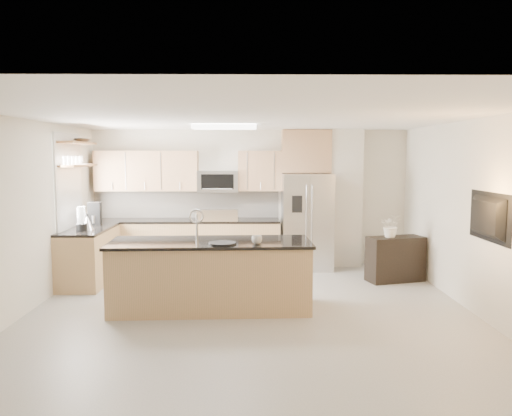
{
  "coord_description": "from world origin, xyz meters",
  "views": [
    {
      "loc": [
        -0.01,
        -6.34,
        2.11
      ],
      "look_at": [
        0.09,
        1.3,
        1.31
      ],
      "focal_mm": 35.0,
      "sensor_mm": 36.0,
      "label": 1
    }
  ],
  "objects_px": {
    "range": "(218,243)",
    "refrigerator": "(307,221)",
    "cup": "(257,240)",
    "microwave": "(218,181)",
    "flower_vase": "(391,220)",
    "platter": "(222,243)",
    "bowl": "(82,140)",
    "blender": "(81,220)",
    "coffee_maker": "(95,214)",
    "kettle": "(87,223)",
    "island": "(211,275)",
    "television": "(483,217)",
    "credenza": "(395,259)"
  },
  "relations": [
    {
      "from": "island",
      "to": "credenza",
      "type": "relative_size",
      "value": 2.94
    },
    {
      "from": "refrigerator",
      "to": "blender",
      "type": "bearing_deg",
      "value": -160.12
    },
    {
      "from": "credenza",
      "to": "coffee_maker",
      "type": "distance_m",
      "value": 5.21
    },
    {
      "from": "credenza",
      "to": "platter",
      "type": "relative_size",
      "value": 2.55
    },
    {
      "from": "platter",
      "to": "kettle",
      "type": "bearing_deg",
      "value": 146.62
    },
    {
      "from": "kettle",
      "to": "coffee_maker",
      "type": "distance_m",
      "value": 0.63
    },
    {
      "from": "refrigerator",
      "to": "island",
      "type": "distance_m",
      "value": 2.98
    },
    {
      "from": "microwave",
      "to": "platter",
      "type": "bearing_deg",
      "value": -85.39
    },
    {
      "from": "cup",
      "to": "flower_vase",
      "type": "relative_size",
      "value": 0.24
    },
    {
      "from": "refrigerator",
      "to": "kettle",
      "type": "relative_size",
      "value": 6.85
    },
    {
      "from": "blender",
      "to": "refrigerator",
      "type": "bearing_deg",
      "value": 19.88
    },
    {
      "from": "kettle",
      "to": "television",
      "type": "bearing_deg",
      "value": -18.55
    },
    {
      "from": "cup",
      "to": "bowl",
      "type": "xyz_separation_m",
      "value": [
        -2.94,
        2.08,
        1.38
      ]
    },
    {
      "from": "island",
      "to": "credenza",
      "type": "xyz_separation_m",
      "value": [
        2.99,
        1.5,
        -0.1
      ]
    },
    {
      "from": "island",
      "to": "kettle",
      "type": "xyz_separation_m",
      "value": [
        -2.08,
        1.26,
        0.56
      ]
    },
    {
      "from": "flower_vase",
      "to": "platter",
      "type": "bearing_deg",
      "value": -148.32
    },
    {
      "from": "range",
      "to": "television",
      "type": "height_order",
      "value": "television"
    },
    {
      "from": "platter",
      "to": "bowl",
      "type": "relative_size",
      "value": 1.05
    },
    {
      "from": "flower_vase",
      "to": "television",
      "type": "bearing_deg",
      "value": -74.81
    },
    {
      "from": "range",
      "to": "refrigerator",
      "type": "distance_m",
      "value": 1.71
    },
    {
      "from": "kettle",
      "to": "bowl",
      "type": "height_order",
      "value": "bowl"
    },
    {
      "from": "flower_vase",
      "to": "bowl",
      "type": "bearing_deg",
      "value": 175.62
    },
    {
      "from": "bowl",
      "to": "platter",
      "type": "bearing_deg",
      "value": -39.95
    },
    {
      "from": "credenza",
      "to": "television",
      "type": "height_order",
      "value": "television"
    },
    {
      "from": "range",
      "to": "refrigerator",
      "type": "bearing_deg",
      "value": -1.6
    },
    {
      "from": "island",
      "to": "refrigerator",
      "type": "bearing_deg",
      "value": 55.33
    },
    {
      "from": "coffee_maker",
      "to": "island",
      "type": "bearing_deg",
      "value": -41.18
    },
    {
      "from": "microwave",
      "to": "television",
      "type": "distance_m",
      "value": 4.79
    },
    {
      "from": "refrigerator",
      "to": "credenza",
      "type": "height_order",
      "value": "refrigerator"
    },
    {
      "from": "microwave",
      "to": "flower_vase",
      "type": "distance_m",
      "value": 3.24
    },
    {
      "from": "island",
      "to": "flower_vase",
      "type": "xyz_separation_m",
      "value": [
        2.9,
        1.46,
        0.58
      ]
    },
    {
      "from": "microwave",
      "to": "range",
      "type": "bearing_deg",
      "value": -90.0
    },
    {
      "from": "blender",
      "to": "coffee_maker",
      "type": "distance_m",
      "value": 0.75
    },
    {
      "from": "kettle",
      "to": "refrigerator",
      "type": "bearing_deg",
      "value": 18.28
    },
    {
      "from": "island",
      "to": "coffee_maker",
      "type": "distance_m",
      "value": 2.93
    },
    {
      "from": "credenza",
      "to": "cup",
      "type": "relative_size",
      "value": 6.65
    },
    {
      "from": "range",
      "to": "platter",
      "type": "relative_size",
      "value": 3.08
    },
    {
      "from": "range",
      "to": "microwave",
      "type": "bearing_deg",
      "value": 90.0
    },
    {
      "from": "microwave",
      "to": "platter",
      "type": "distance_m",
      "value": 2.96
    },
    {
      "from": "island",
      "to": "flower_vase",
      "type": "bearing_deg",
      "value": 24.89
    },
    {
      "from": "platter",
      "to": "flower_vase",
      "type": "xyz_separation_m",
      "value": [
        2.72,
        1.68,
        0.09
      ]
    },
    {
      "from": "microwave",
      "to": "island",
      "type": "relative_size",
      "value": 0.27
    },
    {
      "from": "platter",
      "to": "television",
      "type": "distance_m",
      "value": 3.32
    },
    {
      "from": "cup",
      "to": "flower_vase",
      "type": "xyz_separation_m",
      "value": [
        2.27,
        1.69,
        0.05
      ]
    },
    {
      "from": "bowl",
      "to": "credenza",
      "type": "bearing_deg",
      "value": -3.83
    },
    {
      "from": "island",
      "to": "bowl",
      "type": "relative_size",
      "value": 7.84
    },
    {
      "from": "range",
      "to": "island",
      "type": "height_order",
      "value": "island"
    },
    {
      "from": "television",
      "to": "bowl",
      "type": "bearing_deg",
      "value": 66.97
    },
    {
      "from": "range",
      "to": "bowl",
      "type": "distance_m",
      "value": 3.03
    },
    {
      "from": "refrigerator",
      "to": "cup",
      "type": "xyz_separation_m",
      "value": [
        -0.97,
        -2.71,
        0.11
      ]
    }
  ]
}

